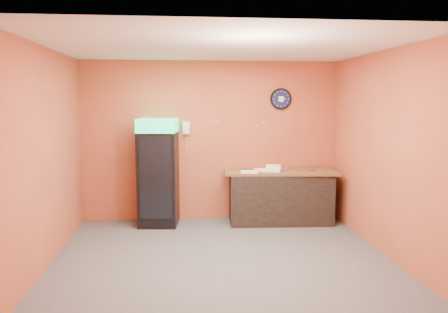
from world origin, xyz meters
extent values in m
plane|color=#47474C|center=(0.00, 0.00, 0.00)|extent=(4.50, 4.50, 0.00)
cube|color=#C45637|center=(0.00, 2.00, 1.40)|extent=(4.50, 0.02, 2.80)
cube|color=#C45637|center=(-2.25, 0.00, 1.40)|extent=(0.02, 4.00, 2.80)
cube|color=#C45637|center=(2.25, 0.00, 1.40)|extent=(0.02, 4.00, 2.80)
cube|color=white|center=(0.00, 0.00, 2.80)|extent=(4.50, 4.00, 0.02)
cube|color=black|center=(-0.91, 1.65, 0.79)|extent=(0.70, 0.70, 1.58)
cube|color=#18CC79|center=(-0.91, 1.65, 1.70)|extent=(0.70, 0.70, 0.23)
cube|color=black|center=(-0.88, 1.33, 0.86)|extent=(0.52, 0.07, 1.36)
cube|color=black|center=(1.18, 1.61, 0.44)|extent=(1.78, 0.88, 0.87)
cylinder|color=black|center=(1.25, 1.98, 2.14)|extent=(0.38, 0.05, 0.38)
cylinder|color=#0F1433|center=(1.25, 1.95, 2.14)|extent=(0.32, 0.01, 0.32)
cube|color=white|center=(1.25, 1.94, 2.14)|extent=(0.09, 0.00, 0.09)
cube|color=white|center=(-0.43, 1.96, 1.63)|extent=(0.12, 0.07, 0.22)
cube|color=white|center=(-0.43, 1.91, 1.63)|extent=(0.05, 0.04, 0.18)
cube|color=brown|center=(1.18, 1.61, 0.89)|extent=(1.98, 0.98, 0.04)
cube|color=#F2E4BC|center=(1.05, 1.56, 0.94)|extent=(0.27, 0.18, 0.05)
cube|color=#F2E4BC|center=(1.05, 1.56, 0.99)|extent=(0.27, 0.18, 0.05)
cube|color=white|center=(0.60, 1.37, 0.93)|extent=(0.30, 0.17, 0.04)
cube|color=white|center=(0.99, 1.46, 0.93)|extent=(0.31, 0.18, 0.04)
cube|color=white|center=(0.87, 1.58, 0.93)|extent=(0.30, 0.13, 0.04)
cylinder|color=silver|center=(1.31, 1.68, 0.94)|extent=(0.06, 0.06, 0.06)
camera|label=1|loc=(-0.54, -5.71, 2.12)|focal=35.00mm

